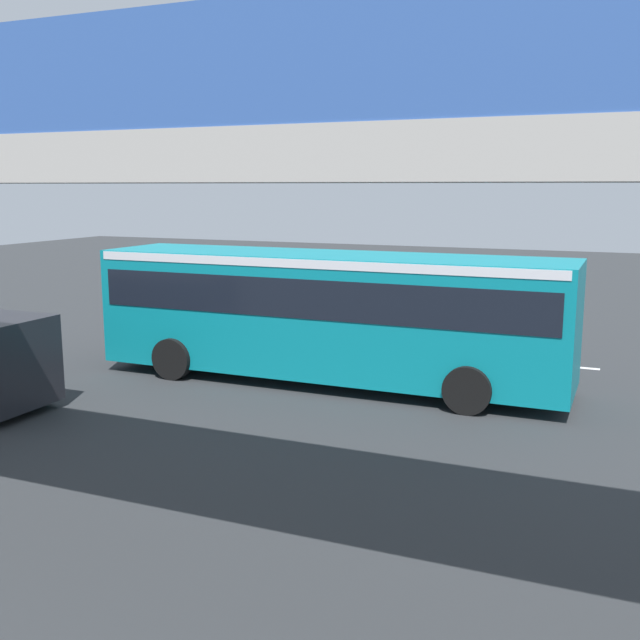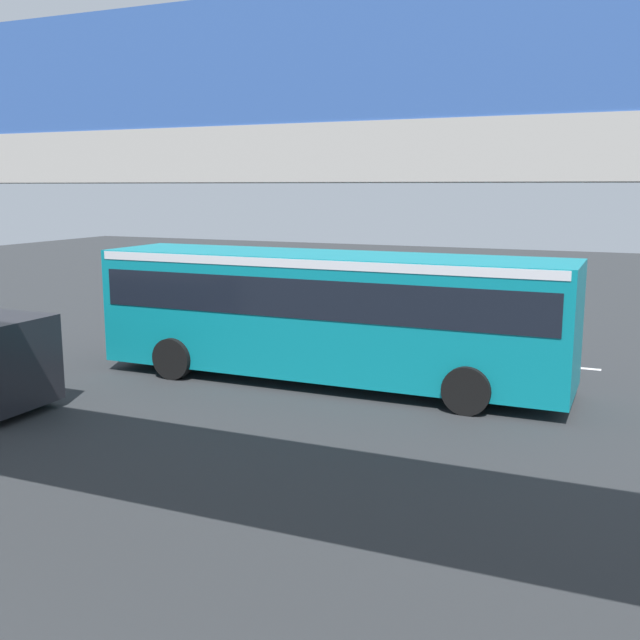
# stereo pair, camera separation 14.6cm
# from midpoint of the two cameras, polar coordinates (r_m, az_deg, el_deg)

# --- Properties ---
(ground) EXTENTS (80.00, 80.00, 0.00)m
(ground) POSITION_cam_midpoint_polar(r_m,az_deg,el_deg) (19.96, 0.08, -3.52)
(ground) COLOR #2D3033
(city_bus) EXTENTS (11.54, 2.85, 3.15)m
(city_bus) POSITION_cam_midpoint_polar(r_m,az_deg,el_deg) (17.95, 0.91, 1.06)
(city_bus) COLOR #0C8493
(city_bus) RESTS_ON ground
(lane_dash_leftmost) EXTENTS (2.00, 0.20, 0.01)m
(lane_dash_leftmost) POSITION_cam_midpoint_polar(r_m,az_deg,el_deg) (20.92, 18.23, -3.39)
(lane_dash_leftmost) COLOR silver
(lane_dash_leftmost) RESTS_ON ground
(lane_dash_left) EXTENTS (2.00, 0.20, 0.01)m
(lane_dash_left) POSITION_cam_midpoint_polar(r_m,az_deg,el_deg) (21.62, 7.62, -2.53)
(lane_dash_left) COLOR silver
(lane_dash_left) RESTS_ON ground
(lane_dash_centre) EXTENTS (2.00, 0.20, 0.01)m
(lane_dash_centre) POSITION_cam_midpoint_polar(r_m,az_deg,el_deg) (23.00, -2.00, -1.67)
(lane_dash_centre) COLOR silver
(lane_dash_centre) RESTS_ON ground
(lane_dash_right) EXTENTS (2.00, 0.20, 0.01)m
(lane_dash_right) POSITION_cam_midpoint_polar(r_m,az_deg,el_deg) (24.95, -10.33, -0.89)
(lane_dash_right) COLOR silver
(lane_dash_right) RESTS_ON ground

